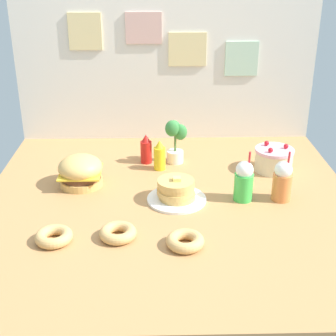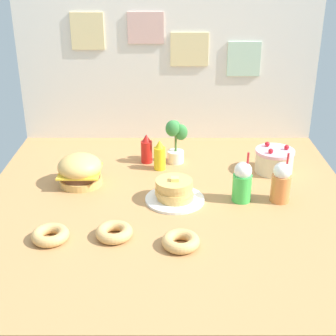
# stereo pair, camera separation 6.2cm
# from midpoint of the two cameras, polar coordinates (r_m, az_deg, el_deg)

# --- Properties ---
(ground_plane) EXTENTS (1.93, 1.88, 0.02)m
(ground_plane) POSITION_cam_midpoint_polar(r_m,az_deg,el_deg) (2.50, -0.49, -4.19)
(ground_plane) COLOR #B27F4C
(back_wall) EXTENTS (1.93, 0.04, 1.04)m
(back_wall) POSITION_cam_midpoint_polar(r_m,az_deg,el_deg) (3.19, -0.81, 12.46)
(back_wall) COLOR silver
(back_wall) RESTS_ON ground_plane
(burger) EXTENTS (0.24, 0.24, 0.17)m
(burger) POSITION_cam_midpoint_polar(r_m,az_deg,el_deg) (2.68, -10.87, -0.38)
(burger) COLOR #DBA859
(burger) RESTS_ON ground_plane
(pancake_stack) EXTENTS (0.30, 0.30, 0.13)m
(pancake_stack) POSITION_cam_midpoint_polar(r_m,az_deg,el_deg) (2.48, 0.27, -2.79)
(pancake_stack) COLOR white
(pancake_stack) RESTS_ON ground_plane
(layer_cake) EXTENTS (0.22, 0.22, 0.16)m
(layer_cake) POSITION_cam_midpoint_polar(r_m,az_deg,el_deg) (2.87, 11.69, 0.99)
(layer_cake) COLOR beige
(layer_cake) RESTS_ON ground_plane
(ketchup_bottle) EXTENTS (0.07, 0.07, 0.18)m
(ketchup_bottle) POSITION_cam_midpoint_polar(r_m,az_deg,el_deg) (2.91, -3.19, 2.16)
(ketchup_bottle) COLOR red
(ketchup_bottle) RESTS_ON ground_plane
(mustard_bottle) EXTENTS (0.07, 0.07, 0.18)m
(mustard_bottle) POSITION_cam_midpoint_polar(r_m,az_deg,el_deg) (2.82, -1.62, 1.42)
(mustard_bottle) COLOR yellow
(mustard_bottle) RESTS_ON ground_plane
(cream_soda_cup) EXTENTS (0.10, 0.10, 0.27)m
(cream_soda_cup) POSITION_cam_midpoint_polar(r_m,az_deg,el_deg) (2.49, 8.18, -1.53)
(cream_soda_cup) COLOR green
(cream_soda_cup) RESTS_ON ground_plane
(orange_float_cup) EXTENTS (0.10, 0.10, 0.27)m
(orange_float_cup) POSITION_cam_midpoint_polar(r_m,az_deg,el_deg) (2.53, 12.57, -1.50)
(orange_float_cup) COLOR orange
(orange_float_cup) RESTS_ON ground_plane
(donut_pink_glaze) EXTENTS (0.17, 0.17, 0.05)m
(donut_pink_glaze) POSITION_cam_midpoint_polar(r_m,az_deg,el_deg) (2.22, -14.02, -7.78)
(donut_pink_glaze) COLOR tan
(donut_pink_glaze) RESTS_ON ground_plane
(donut_chocolate) EXTENTS (0.17, 0.17, 0.05)m
(donut_chocolate) POSITION_cam_midpoint_polar(r_m,az_deg,el_deg) (2.20, -6.69, -7.54)
(donut_chocolate) COLOR tan
(donut_chocolate) RESTS_ON ground_plane
(donut_vanilla) EXTENTS (0.17, 0.17, 0.05)m
(donut_vanilla) POSITION_cam_midpoint_polar(r_m,az_deg,el_deg) (2.13, 1.19, -8.54)
(donut_vanilla) COLOR tan
(donut_vanilla) RESTS_ON ground_plane
(potted_plant) EXTENTS (0.13, 0.11, 0.27)m
(potted_plant) POSITION_cam_midpoint_polar(r_m,az_deg,el_deg) (2.90, 0.25, 3.39)
(potted_plant) COLOR white
(potted_plant) RESTS_ON ground_plane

